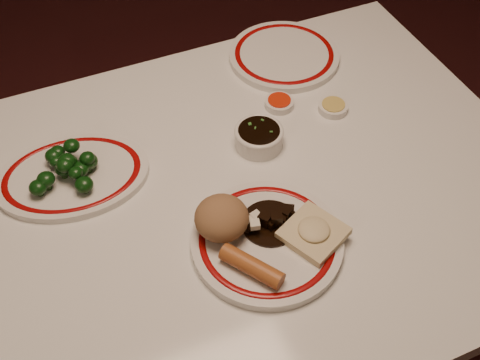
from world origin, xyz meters
The scene contains 13 objects.
ground centered at (0.00, 0.00, 0.00)m, with size 7.00×7.00×0.00m, color black.
dining_table centered at (0.00, 0.00, 0.66)m, with size 1.20×0.90×0.75m.
main_plate centered at (0.00, -0.14, 0.76)m, with size 0.30×0.30×0.02m.
rice_mound centered at (-0.06, -0.09, 0.80)m, with size 0.10×0.10×0.07m, color #926745.
spring_roll centered at (-0.05, -0.19, 0.78)m, with size 0.03×0.03×0.11m, color #A85C29.
fried_wonton centered at (0.08, -0.17, 0.78)m, with size 0.13×0.13×0.03m.
stirfry_heap centered at (0.02, -0.11, 0.78)m, with size 0.11×0.11×0.03m.
broccoli_plate centered at (-0.28, 0.15, 0.76)m, with size 0.33×0.29×0.02m.
broccoli_pile centered at (-0.28, 0.15, 0.79)m, with size 0.14×0.13×0.05m.
soy_bowl centered at (0.09, 0.09, 0.77)m, with size 0.10×0.10×0.04m.
sweet_sour_dish centered at (0.18, 0.18, 0.76)m, with size 0.06×0.06×0.02m.
mustard_dish centered at (0.28, 0.12, 0.76)m, with size 0.06×0.06×0.02m.
far_plate centered at (0.27, 0.33, 0.76)m, with size 0.30×0.30×0.02m.
Camera 1 is at (-0.29, -0.69, 1.64)m, focal length 45.00 mm.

